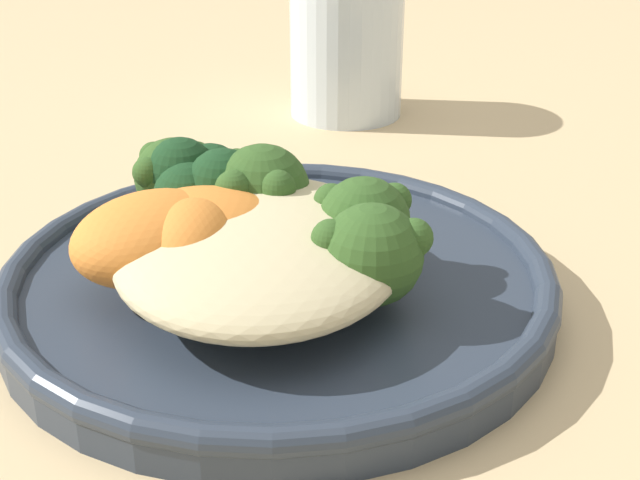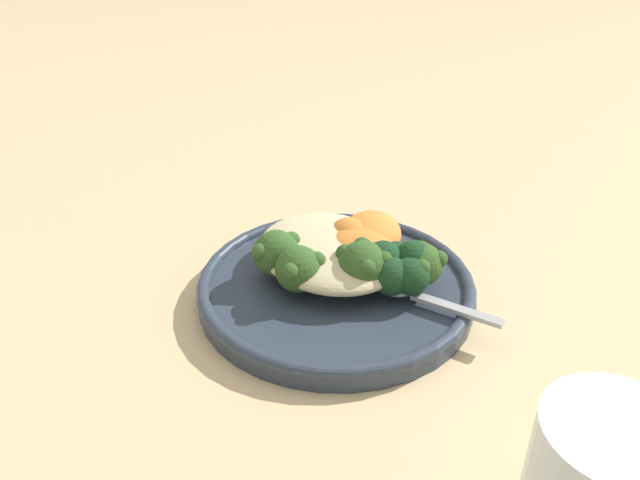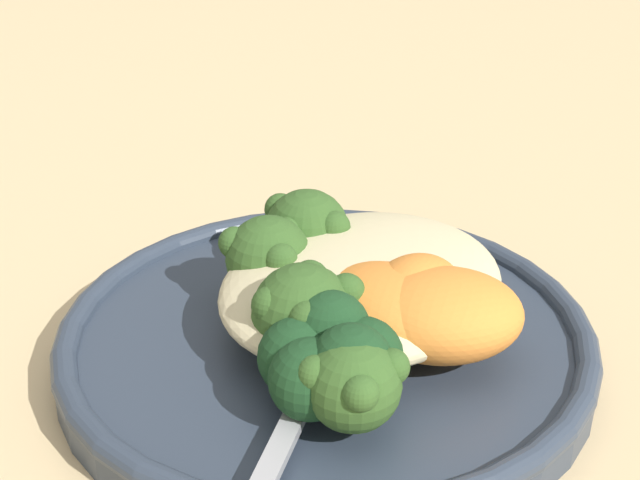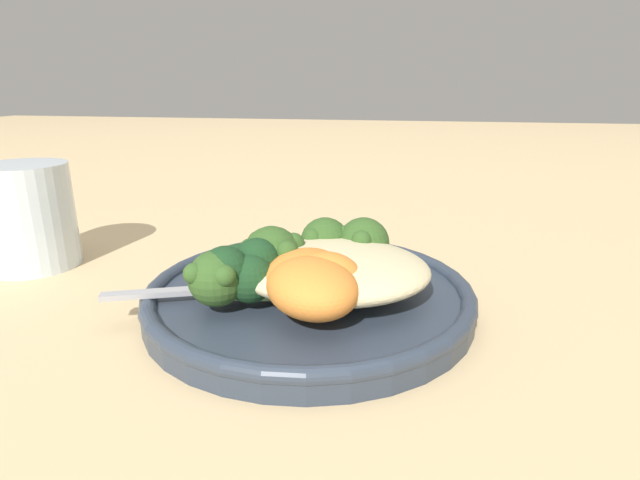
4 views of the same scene
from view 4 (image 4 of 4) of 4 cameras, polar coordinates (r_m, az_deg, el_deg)
ground_plane at (r=0.39m, az=-2.93°, el=-7.69°), size 4.00×4.00×0.00m
plate at (r=0.38m, az=-1.20°, el=-6.25°), size 0.25×0.25×0.02m
quinoa_mound at (r=0.36m, az=1.31°, el=-3.23°), size 0.14×0.12×0.03m
broccoli_stalk_0 at (r=0.39m, az=4.58°, el=-1.04°), size 0.05×0.11×0.04m
broccoli_stalk_1 at (r=0.40m, az=0.72°, el=-0.81°), size 0.05×0.09×0.04m
broccoli_stalk_2 at (r=0.37m, az=-4.72°, el=-2.10°), size 0.08×0.05×0.04m
broccoli_stalk_3 at (r=0.34m, az=-10.09°, el=-4.48°), size 0.11×0.06×0.04m
sweet_potato_chunk_0 at (r=0.32m, az=-0.93°, el=-5.43°), size 0.09×0.09×0.04m
sweet_potato_chunk_1 at (r=0.33m, az=0.71°, el=-4.40°), size 0.05×0.04×0.04m
sweet_potato_chunk_2 at (r=0.34m, az=-1.62°, el=-4.15°), size 0.06×0.07×0.03m
kale_tuft at (r=0.35m, az=-9.32°, el=-3.37°), size 0.06×0.06×0.04m
spoon at (r=0.37m, az=-11.04°, el=-5.20°), size 0.11×0.06×0.01m
water_glass at (r=0.53m, az=-30.35°, el=2.36°), size 0.08×0.08×0.10m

